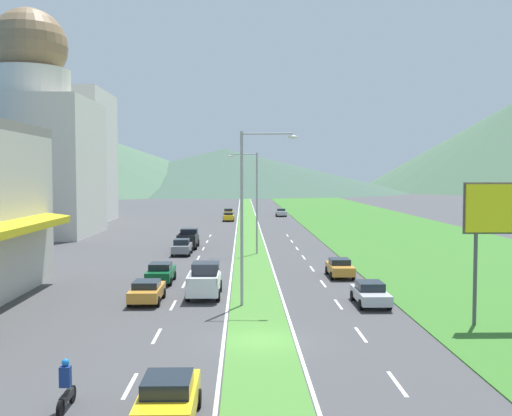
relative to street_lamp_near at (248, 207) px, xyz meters
The scene contains 42 objects.
ground_plane 9.76m from the street_lamp_near, 86.07° to the right, with size 600.00×600.00×0.00m, color #424244.
grass_median 52.74m from the street_lamp_near, 89.43° to the left, with size 3.20×240.00×0.06m, color #477F33.
grass_verge_right 56.81m from the street_lamp_near, 68.04° to the left, with size 24.00×240.00×0.06m, color #387028.
lane_dash_left_2 15.58m from the street_lamp_near, 108.60° to the right, with size 0.16×2.80×0.01m, color silver.
lane_dash_left_3 10.06m from the street_lamp_near, 124.78° to the right, with size 0.16×2.80×0.01m, color silver.
lane_dash_left_4 7.62m from the street_lamp_near, behind, with size 0.16×2.80×0.01m, color silver.
lane_dash_left_5 10.63m from the street_lamp_near, 121.64° to the left, with size 0.16×2.80×0.01m, color silver.
lane_dash_left_6 16.32m from the street_lamp_near, 107.59° to the left, with size 0.16×2.80×0.01m, color silver.
lane_dash_left_7 22.75m from the street_lamp_near, 102.05° to the left, with size 0.16×2.80×0.01m, color silver.
lane_dash_left_8 29.45m from the street_lamp_near, 99.14° to the left, with size 0.16×2.80×0.01m, color silver.
lane_dash_left_9 36.27m from the street_lamp_near, 97.35° to the left, with size 0.16×2.80×0.01m, color silver.
lane_dash_left_10 43.14m from the street_lamp_near, 96.15° to the left, with size 0.16×2.80×0.01m, color silver.
lane_dash_right_2 15.92m from the street_lamp_near, 67.53° to the right, with size 0.16×2.80×0.01m, color silver.
lane_dash_right_3 10.58m from the street_lamp_near, 49.53° to the right, with size 0.16×2.80×0.01m, color silver.
lane_dash_right_4 8.29m from the street_lamp_near, ahead, with size 0.16×2.80×0.01m, color silver.
lane_dash_right_5 11.12m from the street_lamp_near, 52.87° to the left, with size 0.16×2.80×0.01m, color silver.
lane_dash_right_6 16.64m from the street_lamp_near, 68.72° to the left, with size 0.16×2.80×0.01m, color silver.
lane_dash_right_7 22.99m from the street_lamp_near, 75.31° to the left, with size 0.16×2.80×0.01m, color silver.
lane_dash_right_8 29.63m from the street_lamp_near, 78.82° to the left, with size 0.16×2.80×0.01m, color silver.
lane_dash_right_9 36.41m from the street_lamp_near, 80.99° to the left, with size 0.16×2.80×0.01m, color silver.
lane_dash_right_10 43.27m from the street_lamp_near, 82.46° to the left, with size 0.16×2.80×0.01m, color silver.
edge_line_median_left 52.75m from the street_lamp_near, 91.34° to the left, with size 0.16×240.00×0.01m, color silver.
edge_line_median_right 52.78m from the street_lamp_near, 87.51° to the left, with size 0.16×240.00×0.01m, color silver.
domed_building 52.19m from the street_lamp_near, 122.91° to the left, with size 16.09×16.09×29.67m.
midrise_colored 73.41m from the street_lamp_near, 115.39° to the left, with size 16.39×16.39×22.08m, color silver.
hill_far_left 265.22m from the street_lamp_near, 111.52° to the left, with size 209.61×209.61×36.11m, color #47664C.
hill_far_center 247.58m from the street_lamp_near, 92.08° to the left, with size 172.22×172.22×20.35m, color #3D5647.
street_lamp_near is the anchor object (origin of this frame).
street_lamp_mid 24.03m from the street_lamp_near, 88.00° to the left, with size 2.93×0.28×10.22m.
billboard_roadside 14.30m from the street_lamp_near, 20.26° to the right, with size 4.21×0.28×7.61m.
car_1 78.70m from the street_lamp_near, 92.21° to the left, with size 1.97×4.29×1.57m.
car_2 67.49m from the street_lamp_near, 92.33° to the left, with size 1.91×4.15×1.51m.
car_3 24.98m from the street_lamp_near, 105.15° to the left, with size 1.89×4.06×1.61m.
car_4 11.61m from the street_lamp_near, 128.19° to the left, with size 1.93×4.27×1.50m.
car_5 13.76m from the street_lamp_near, 54.70° to the left, with size 1.89×4.13×1.43m.
car_6 9.26m from the street_lamp_near, ahead, with size 1.93×4.26×1.42m.
car_7 79.56m from the street_lamp_near, 84.84° to the left, with size 1.96×4.41×1.49m.
car_8 18.04m from the street_lamp_near, 99.00° to the right, with size 1.93×4.06×1.58m.
car_9 8.38m from the street_lamp_near, 168.42° to the left, with size 1.96×4.22×1.39m.
pickup_truck_0 6.78m from the street_lamp_near, 129.19° to the left, with size 2.18×5.40×2.00m.
pickup_truck_1 30.63m from the street_lamp_near, 102.00° to the left, with size 2.18×5.40×2.00m.
motorcycle_rider 17.94m from the street_lamp_near, 111.55° to the right, with size 0.36×2.00×1.80m.
Camera 1 is at (-0.82, -28.28, 8.00)m, focal length 41.84 mm.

